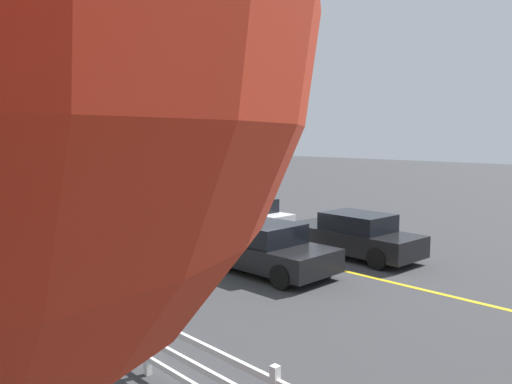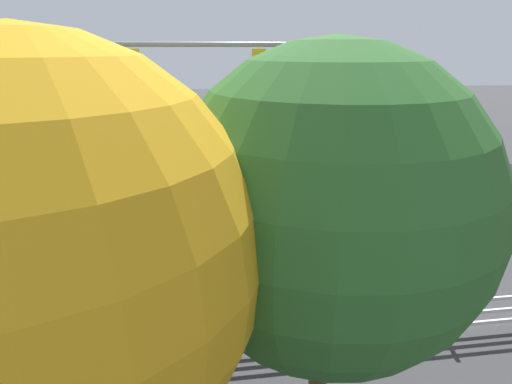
# 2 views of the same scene
# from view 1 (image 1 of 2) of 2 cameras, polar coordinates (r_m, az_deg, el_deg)

# --- Properties ---
(ground_plane) EXTENTS (120.00, 120.00, 0.00)m
(ground_plane) POSITION_cam_1_polar(r_m,az_deg,el_deg) (16.63, 1.85, -7.07)
(ground_plane) COLOR #38383A
(lane_center_stripe) EXTENTS (28.00, 0.16, 0.01)m
(lane_center_stripe) POSITION_cam_1_polar(r_m,az_deg,el_deg) (14.23, 13.62, -9.59)
(lane_center_stripe) COLOR gold
(lane_center_stripe) RESTS_ON ground_plane
(signal_assembly) EXTENTS (7.41, 0.38, 7.26)m
(signal_assembly) POSITION_cam_1_polar(r_m,az_deg,el_deg) (16.66, -19.05, 10.29)
(signal_assembly) COLOR gray
(signal_assembly) RESTS_ON ground_plane
(car_1) EXTENTS (4.63, 1.96, 1.42)m
(car_1) POSITION_cam_1_polar(r_m,az_deg,el_deg) (16.49, 11.00, -4.89)
(car_1) COLOR black
(car_1) RESTS_ON ground_plane
(car_2) EXTENTS (4.01, 2.05, 1.41)m
(car_2) POSITION_cam_1_polar(r_m,az_deg,el_deg) (14.34, 1.16, -6.46)
(car_2) COLOR black
(car_2) RESTS_ON ground_plane
(car_4) EXTENTS (3.97, 2.01, 1.41)m
(car_4) POSITION_cam_1_polar(r_m,az_deg,el_deg) (19.92, -1.38, -2.79)
(car_4) COLOR silver
(car_4) RESTS_ON ground_plane
(white_rail_fence) EXTENTS (26.10, 0.10, 1.15)m
(white_rail_fence) POSITION_cam_1_polar(r_m,az_deg,el_deg) (9.82, -16.86, -13.39)
(white_rail_fence) COLOR white
(white_rail_fence) RESTS_ON ground_plane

